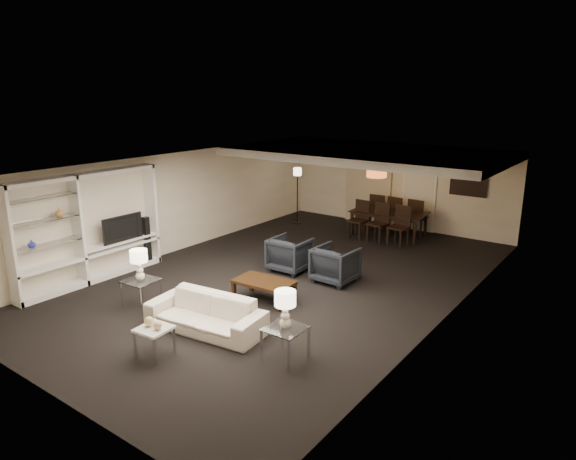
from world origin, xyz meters
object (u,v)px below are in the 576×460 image
at_px(armchair_right, 335,264).
at_px(vase_amber, 59,212).
at_px(side_table_left, 142,293).
at_px(chair_fr, 418,217).
at_px(dining_table, 388,224).
at_px(chair_nr, 398,226).
at_px(floor_lamp, 297,196).
at_px(television, 120,228).
at_px(side_table_right, 285,344).
at_px(chair_fm, 398,214).
at_px(armchair_left, 290,254).
at_px(chair_nm, 378,223).
at_px(pendant_light, 377,173).
at_px(table_lamp_left, 139,265).
at_px(chair_fl, 379,211).
at_px(chair_nl, 358,220).
at_px(floor_speaker, 147,241).
at_px(table_lamp_right, 285,310).
at_px(sofa, 205,314).
at_px(vase_blue, 32,244).
at_px(coffee_table, 264,290).
at_px(marble_table, 155,342).

height_order(armchair_right, vase_amber, vase_amber).
height_order(side_table_left, chair_fr, chair_fr).
height_order(dining_table, chair_nr, chair_nr).
bearing_deg(side_table_left, floor_lamp, 100.16).
xyz_separation_m(television, dining_table, (3.59, 6.19, -0.68)).
distance_m(side_table_right, chair_fm, 8.03).
height_order(armchair_left, vase_amber, vase_amber).
xyz_separation_m(side_table_right, chair_nr, (-1.13, 6.54, 0.26)).
relative_size(chair_nm, chair_fr, 1.00).
xyz_separation_m(pendant_light, chair_nr, (0.61, 0.17, -1.39)).
relative_size(table_lamp_left, chair_fl, 0.56).
bearing_deg(chair_nl, armchair_left, -83.65).
height_order(chair_fm, chair_fr, same).
relative_size(armchair_right, chair_fm, 0.81).
relative_size(floor_speaker, chair_nl, 1.10).
xyz_separation_m(floor_speaker, chair_fm, (3.51, 6.19, -0.05)).
distance_m(vase_amber, chair_fr, 9.28).
height_order(armchair_right, floor_lamp, floor_lamp).
distance_m(table_lamp_right, television, 5.42).
distance_m(sofa, chair_fr, 7.86).
height_order(sofa, chair_fl, chair_fl).
xyz_separation_m(vase_amber, dining_table, (3.62, 7.54, -1.29)).
relative_size(armchair_right, television, 0.86).
distance_m(sofa, table_lamp_right, 1.78).
distance_m(sofa, television, 3.83).
distance_m(chair_fr, floor_lamp, 3.65).
xyz_separation_m(vase_blue, dining_table, (3.62, 8.17, -0.79)).
xyz_separation_m(sofa, side_table_right, (1.70, 0.00, -0.04)).
bearing_deg(floor_speaker, chair_nl, 58.27).
bearing_deg(sofa, side_table_right, -6.93).
height_order(table_lamp_right, floor_lamp, floor_lamp).
bearing_deg(sofa, coffee_table, 83.07).
relative_size(table_lamp_left, chair_nm, 0.56).
height_order(armchair_left, side_table_right, armchair_left).
distance_m(table_lamp_left, chair_fl, 7.92).
xyz_separation_m(side_table_left, chair_nl, (1.07, 6.54, 0.26)).
bearing_deg(chair_fr, chair_nm, 66.36).
height_order(chair_fl, floor_lamp, floor_lamp).
height_order(sofa, side_table_left, sofa).
height_order(marble_table, chair_nr, chair_nr).
bearing_deg(pendant_light, chair_fl, 111.68).
bearing_deg(pendant_light, television, -123.73).
relative_size(vase_blue, chair_fr, 0.15).
xyz_separation_m(chair_nm, chair_fr, (0.60, 1.30, 0.00)).
distance_m(armchair_right, table_lamp_right, 3.51).
xyz_separation_m(side_table_left, television, (-1.92, 1.00, 0.77)).
distance_m(chair_nr, chair_fm, 1.43).
height_order(side_table_left, table_lamp_right, table_lamp_right).
xyz_separation_m(armchair_left, side_table_left, (-1.10, -3.30, -0.12)).
bearing_deg(side_table_right, television, 169.34).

